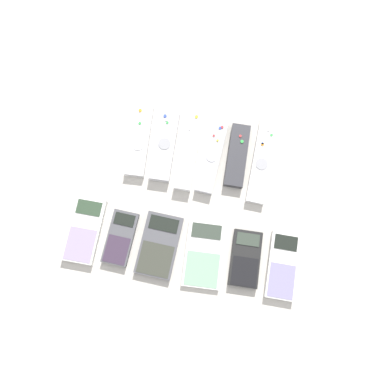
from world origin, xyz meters
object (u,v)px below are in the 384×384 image
object	(u,v)px
calculator_3	(204,254)
calculator_0	(85,230)
remote_2	(190,148)
calculator_1	(120,238)
calculator_5	(283,265)
remote_3	(212,155)
calculator_2	(159,245)
calculator_4	(246,259)
remote_0	(140,139)
remote_1	(165,146)
remote_4	(237,156)
remote_5	(262,161)

from	to	relation	value
calculator_3	calculator_0	bearing A→B (deg)	176.02
remote_2	calculator_1	distance (m)	0.28
calculator_5	calculator_1	bearing A→B (deg)	-179.74
remote_3	calculator_5	size ratio (longest dim) A/B	1.28
calculator_1	calculator_2	xyz separation A→B (m)	(0.09, -0.00, -0.00)
remote_2	calculator_0	bearing A→B (deg)	-130.86
calculator_3	calculator_4	world-z (taller)	calculator_4
calculator_0	calculator_5	xyz separation A→B (m)	(0.48, 0.00, -0.00)
calculator_3	calculator_5	xyz separation A→B (m)	(0.19, 0.01, 0.00)
calculator_1	remote_3	bearing A→B (deg)	55.57
remote_0	remote_3	xyz separation A→B (m)	(0.19, -0.01, 0.00)
remote_0	remote_1	world-z (taller)	remote_1
calculator_1	calculator_5	bearing A→B (deg)	3.02
calculator_0	calculator_1	bearing A→B (deg)	-2.08
remote_3	calculator_5	bearing A→B (deg)	-45.13
calculator_1	remote_2	bearing A→B (deg)	66.28
remote_0	remote_2	distance (m)	0.13
remote_4	calculator_0	world-z (taller)	remote_4
remote_4	remote_5	xyz separation A→B (m)	(0.06, -0.00, -0.00)
remote_3	remote_4	xyz separation A→B (m)	(0.06, 0.01, -0.00)
calculator_1	calculator_4	size ratio (longest dim) A/B	0.98
remote_1	calculator_5	xyz separation A→B (m)	(0.33, -0.24, -0.00)
calculator_0	calculator_5	bearing A→B (deg)	0.07
remote_0	remote_2	bearing A→B (deg)	-4.30
remote_4	calculator_2	world-z (taller)	remote_4
remote_0	calculator_3	bearing A→B (deg)	-54.16
remote_4	remote_5	size ratio (longest dim) A/B	0.75
remote_0	remote_4	bearing A→B (deg)	-3.56
calculator_2	calculator_4	bearing A→B (deg)	3.68
calculator_2	calculator_5	size ratio (longest dim) A/B	0.97
remote_5	calculator_1	size ratio (longest dim) A/B	1.66
calculator_1	calculator_3	size ratio (longest dim) A/B	0.81
remote_5	remote_1	bearing A→B (deg)	-177.26
calculator_5	remote_0	bearing A→B (deg)	147.63
remote_1	calculator_2	size ratio (longest dim) A/B	1.19
remote_5	calculator_0	xyz separation A→B (m)	(-0.39, -0.25, -0.00)
remote_2	remote_0	bearing A→B (deg)	179.01
remote_5	calculator_4	world-z (taller)	remote_5
remote_5	calculator_1	distance (m)	0.39
remote_4	calculator_5	distance (m)	0.29
remote_0	calculator_2	world-z (taller)	remote_0
remote_0	remote_4	xyz separation A→B (m)	(0.25, 0.00, 0.00)
remote_1	remote_4	size ratio (longest dim) A/B	1.12
calculator_2	calculator_3	size ratio (longest dim) A/B	0.94
remote_1	remote_3	xyz separation A→B (m)	(0.12, -0.00, -0.00)
remote_0	calculator_1	bearing A→B (deg)	-92.23
remote_3	remote_0	bearing A→B (deg)	-178.97
remote_0	calculator_2	distance (m)	0.27
remote_3	calculator_0	distance (m)	0.36
remote_0	remote_4	distance (m)	0.25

